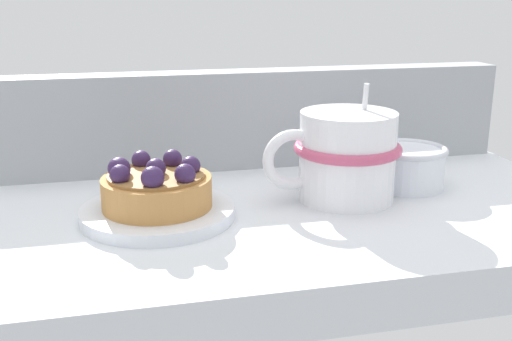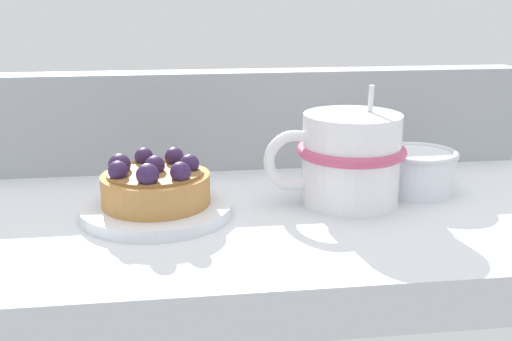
# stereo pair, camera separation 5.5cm
# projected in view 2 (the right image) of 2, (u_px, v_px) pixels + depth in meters

# --- Properties ---
(ground_plane) EXTENTS (0.75, 0.33, 0.04)m
(ground_plane) POSITION_uv_depth(u_px,v_px,m) (207.00, 231.00, 0.57)
(ground_plane) COLOR silver
(window_rail_back) EXTENTS (0.74, 0.04, 0.11)m
(window_rail_back) POSITION_uv_depth(u_px,v_px,m) (198.00, 120.00, 0.69)
(window_rail_back) COLOR #9EA3A8
(window_rail_back) RESTS_ON ground_plane
(dessert_plate) EXTENTS (0.14, 0.14, 0.01)m
(dessert_plate) POSITION_uv_depth(u_px,v_px,m) (157.00, 209.00, 0.56)
(dessert_plate) COLOR silver
(dessert_plate) RESTS_ON ground_plane
(raspberry_tart) EXTENTS (0.10, 0.10, 0.05)m
(raspberry_tart) POSITION_uv_depth(u_px,v_px,m) (155.00, 184.00, 0.55)
(raspberry_tart) COLOR #B77F42
(raspberry_tart) RESTS_ON dessert_plate
(coffee_mug) EXTENTS (0.13, 0.10, 0.11)m
(coffee_mug) POSITION_uv_depth(u_px,v_px,m) (349.00, 158.00, 0.58)
(coffee_mug) COLOR white
(coffee_mug) RESTS_ON ground_plane
(sugar_bowl) EXTENTS (0.08, 0.08, 0.04)m
(sugar_bowl) POSITION_uv_depth(u_px,v_px,m) (417.00, 170.00, 0.61)
(sugar_bowl) COLOR silver
(sugar_bowl) RESTS_ON ground_plane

